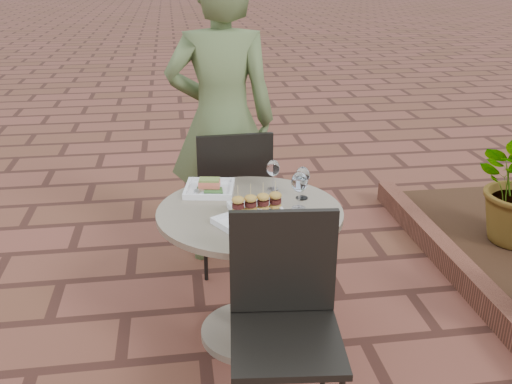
{
  "coord_description": "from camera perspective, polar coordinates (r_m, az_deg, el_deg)",
  "views": [
    {
      "loc": [
        -0.08,
        -2.35,
        1.86
      ],
      "look_at": [
        0.28,
        0.14,
        0.82
      ],
      "focal_mm": 40.0,
      "sensor_mm": 36.0,
      "label": 1
    }
  ],
  "objects": [
    {
      "name": "ground",
      "position": [
        2.99,
        -5.13,
        -16.0
      ],
      "size": [
        60.0,
        60.0,
        0.0
      ],
      "primitive_type": "plane",
      "color": "brown",
      "rests_on": "ground"
    },
    {
      "name": "chair_near",
      "position": [
        2.35,
        2.89,
        -11.43
      ],
      "size": [
        0.48,
        0.48,
        0.93
      ],
      "rotation": [
        0.0,
        0.0,
        -0.1
      ],
      "color": "black",
      "rests_on": "ground"
    },
    {
      "name": "cutlery_set",
      "position": [
        2.68,
        6.14,
        -2.47
      ],
      "size": [
        0.1,
        0.18,
        0.0
      ],
      "primitive_type": null,
      "rotation": [
        0.0,
        0.0,
        0.16
      ],
      "color": "silver",
      "rests_on": "cafe_table"
    },
    {
      "name": "wine_glass_far",
      "position": [
        2.84,
        4.68,
        1.58
      ],
      "size": [
        0.07,
        0.07,
        0.17
      ],
      "color": "white",
      "rests_on": "cafe_table"
    },
    {
      "name": "wine_glass_mid",
      "position": [
        2.94,
        1.72,
        2.33
      ],
      "size": [
        0.07,
        0.07,
        0.16
      ],
      "color": "white",
      "rests_on": "cafe_table"
    },
    {
      "name": "plate_salmon",
      "position": [
        2.96,
        -4.67,
        0.42
      ],
      "size": [
        0.29,
        0.29,
        0.07
      ],
      "rotation": [
        0.0,
        0.0,
        -0.17
      ],
      "color": "silver",
      "rests_on": "cafe_table"
    },
    {
      "name": "steel_ramekin",
      "position": [
        2.89,
        -5.72,
        -0.22
      ],
      "size": [
        0.07,
        0.07,
        0.04
      ],
      "primitive_type": "cylinder",
      "rotation": [
        0.0,
        0.0,
        0.34
      ],
      "color": "silver",
      "rests_on": "cafe_table"
    },
    {
      "name": "diner",
      "position": [
        3.53,
        -3.44,
        7.06
      ],
      "size": [
        0.7,
        0.49,
        1.84
      ],
      "primitive_type": "imported",
      "rotation": [
        0.0,
        0.0,
        3.07
      ],
      "color": "#4D6034",
      "rests_on": "ground"
    },
    {
      "name": "wine_glass_right",
      "position": [
        2.72,
        4.37,
        0.89
      ],
      "size": [
        0.08,
        0.08,
        0.19
      ],
      "color": "white",
      "rests_on": "cafe_table"
    },
    {
      "name": "plate_tuna",
      "position": [
        2.58,
        -0.84,
        -3.05
      ],
      "size": [
        0.34,
        0.34,
        0.03
      ],
      "rotation": [
        0.0,
        0.0,
        0.52
      ],
      "color": "silver",
      "rests_on": "cafe_table"
    },
    {
      "name": "cafe_table",
      "position": [
        2.86,
        -0.6,
        -6.27
      ],
      "size": [
        0.9,
        0.9,
        0.73
      ],
      "color": "gray",
      "rests_on": "ground"
    },
    {
      "name": "planter_curb",
      "position": [
        3.61,
        21.08,
        -8.83
      ],
      "size": [
        0.12,
        3.0,
        0.15
      ],
      "primitive_type": "cube",
      "color": "brown",
      "rests_on": "ground"
    },
    {
      "name": "chair_far",
      "position": [
        3.46,
        -2.31,
        0.21
      ],
      "size": [
        0.46,
        0.46,
        0.93
      ],
      "rotation": [
        0.0,
        0.0,
        3.19
      ],
      "color": "black",
      "rests_on": "ground"
    },
    {
      "name": "plate_sliders",
      "position": [
        2.69,
        0.09,
        -1.42
      ],
      "size": [
        0.27,
        0.27,
        0.15
      ],
      "rotation": [
        0.0,
        0.0,
        0.15
      ],
      "color": "silver",
      "rests_on": "cafe_table"
    }
  ]
}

